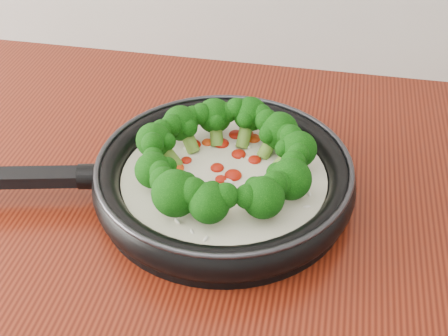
# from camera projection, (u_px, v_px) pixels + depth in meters

# --- Properties ---
(skillet) EXTENTS (0.59, 0.43, 0.11)m
(skillet) POSITION_uv_depth(u_px,v_px,m) (222.00, 174.00, 0.82)
(skillet) COLOR black
(skillet) RESTS_ON counter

